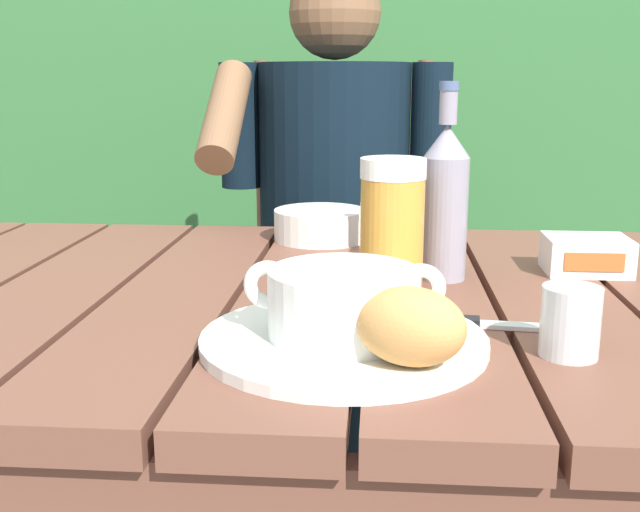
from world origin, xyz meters
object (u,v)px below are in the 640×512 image
object	(u,v)px
person_eating	(332,208)
serving_plate	(343,341)
diner_bowl	(321,225)
water_glass_small	(570,322)
chair_near_diner	(338,289)
butter_tub	(586,255)
bread_roll	(411,326)
beer_glass	(392,225)
soup_bowl	(344,301)
table_knife	(477,323)
beer_bottle	(445,199)

from	to	relation	value
person_eating	serving_plate	distance (m)	0.86
diner_bowl	water_glass_small	bearing A→B (deg)	-61.56
chair_near_diner	butter_tub	xyz separation A→B (m)	(0.38, -0.74, 0.27)
bread_roll	beer_glass	distance (m)	0.29
soup_bowl	diner_bowl	bearing A→B (deg)	96.84
serving_plate	water_glass_small	bearing A→B (deg)	-2.50
water_glass_small	bread_roll	bearing A→B (deg)	-157.48
serving_plate	table_knife	bearing A→B (deg)	26.86
person_eating	table_knife	bearing A→B (deg)	-75.21
serving_plate	soup_bowl	size ratio (longest dim) A/B	1.44
table_knife	serving_plate	bearing A→B (deg)	-153.14
soup_bowl	beer_bottle	size ratio (longest dim) A/B	0.78
person_eating	beer_glass	bearing A→B (deg)	-79.86
serving_plate	butter_tub	xyz separation A→B (m)	(0.32, 0.32, 0.02)
serving_plate	table_knife	xyz separation A→B (m)	(0.14, 0.07, -0.00)
chair_near_diner	beer_glass	size ratio (longest dim) A/B	6.15
person_eating	water_glass_small	xyz separation A→B (m)	(0.29, -0.87, 0.04)
serving_plate	beer_glass	size ratio (longest dim) A/B	1.73
person_eating	table_knife	xyz separation A→B (m)	(0.21, -0.79, 0.01)
chair_near_diner	table_knife	distance (m)	1.04
beer_glass	chair_near_diner	bearing A→B (deg)	97.55
chair_near_diner	bread_roll	xyz separation A→B (m)	(0.13, -1.14, 0.29)
beer_bottle	water_glass_small	distance (m)	0.31
person_eating	table_knife	distance (m)	0.81
water_glass_small	butter_tub	xyz separation A→B (m)	(0.10, 0.33, -0.01)
serving_plate	bread_roll	distance (m)	0.11
table_knife	water_glass_small	bearing A→B (deg)	-46.53
person_eating	beer_glass	xyz separation A→B (m)	(0.11, -0.64, 0.09)
soup_bowl	chair_near_diner	bearing A→B (deg)	93.31
person_eating	table_knife	size ratio (longest dim) A/B	8.67
beer_glass	beer_bottle	world-z (taller)	beer_bottle
person_eating	soup_bowl	world-z (taller)	person_eating
serving_plate	beer_bottle	size ratio (longest dim) A/B	1.12
person_eating	water_glass_small	world-z (taller)	person_eating
beer_glass	soup_bowl	bearing A→B (deg)	-103.18
chair_near_diner	serving_plate	world-z (taller)	chair_near_diner
bread_roll	water_glass_small	distance (m)	0.17
beer_glass	person_eating	bearing A→B (deg)	100.14
diner_bowl	person_eating	bearing A→B (deg)	90.47
beer_glass	butter_tub	xyz separation A→B (m)	(0.27, 0.11, -0.06)
bread_roll	soup_bowl	bearing A→B (deg)	130.60
beer_glass	diner_bowl	world-z (taller)	beer_glass
chair_near_diner	table_knife	xyz separation A→B (m)	(0.20, -0.99, 0.24)
chair_near_diner	bread_roll	bearing A→B (deg)	-83.69
diner_bowl	table_knife	bearing A→B (deg)	-65.03
butter_tub	diner_bowl	distance (m)	0.43
butter_tub	soup_bowl	bearing A→B (deg)	-134.87
chair_near_diner	butter_tub	distance (m)	0.87
water_glass_small	butter_tub	distance (m)	0.35
water_glass_small	soup_bowl	bearing A→B (deg)	177.50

